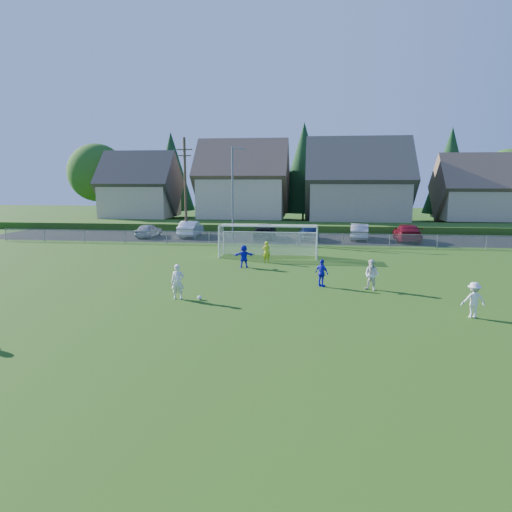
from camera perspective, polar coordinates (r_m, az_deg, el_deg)
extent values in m
plane|color=#193D0C|center=(19.53, -2.85, -7.95)|extent=(160.00, 160.00, 0.00)
plane|color=black|center=(46.33, 2.90, 2.28)|extent=(60.00, 60.00, 0.00)
cube|color=#1E420F|center=(53.72, 3.47, 3.71)|extent=(70.00, 6.00, 0.80)
sphere|color=white|center=(22.74, -7.06, -5.19)|extent=(0.22, 0.22, 0.22)
imported|color=white|center=(22.89, -9.77, -3.21)|extent=(0.68, 0.49, 1.74)
imported|color=white|center=(25.10, 14.27, -2.32)|extent=(1.01, 0.95, 1.66)
imported|color=white|center=(21.71, 25.56, -4.98)|extent=(1.02, 0.61, 1.55)
imported|color=#1615CA|center=(25.42, 8.23, -2.13)|extent=(0.91, 0.88, 1.52)
imported|color=#1615CA|center=(30.68, -1.53, -0.01)|extent=(1.49, 0.72, 1.54)
imported|color=#BCD218|center=(32.40, 1.32, 0.51)|extent=(0.57, 0.38, 1.54)
imported|color=#A5A9AC|center=(48.15, -13.28, 3.13)|extent=(1.91, 4.13, 1.37)
imported|color=white|center=(47.83, -8.16, 3.40)|extent=(1.83, 4.95, 1.62)
imported|color=black|center=(45.84, 1.08, 3.15)|extent=(2.27, 5.22, 1.49)
imported|color=#15254C|center=(45.01, 6.63, 2.98)|extent=(2.13, 4.56, 1.51)
imported|color=#B3B3B3|center=(46.22, 12.80, 3.01)|extent=(2.11, 4.87, 1.56)
imported|color=maroon|center=(46.01, 18.39, 2.77)|extent=(2.66, 5.75, 1.63)
cylinder|color=white|center=(34.36, -4.65, 1.75)|extent=(0.12, 0.12, 2.44)
cylinder|color=white|center=(33.67, 7.62, 1.54)|extent=(0.12, 0.12, 2.44)
cylinder|color=white|center=(33.68, 1.44, 3.72)|extent=(7.30, 0.12, 0.12)
cylinder|color=white|center=(36.15, -4.07, 1.64)|extent=(0.08, 0.08, 1.80)
cylinder|color=white|center=(35.50, 7.58, 1.43)|extent=(0.08, 0.08, 1.80)
cylinder|color=white|center=(35.53, 1.71, 2.98)|extent=(7.30, 0.08, 0.08)
cube|color=silver|center=(35.64, 1.70, 1.54)|extent=(7.30, 0.02, 1.80)
cube|color=silver|center=(35.23, -4.35, 1.95)|extent=(0.02, 1.80, 2.44)
cube|color=silver|center=(34.57, 7.61, 1.75)|extent=(0.02, 1.80, 2.44)
cube|color=silver|center=(34.57, 1.58, 3.87)|extent=(7.30, 1.80, 0.02)
cube|color=gray|center=(40.75, 2.37, 2.94)|extent=(52.00, 0.03, 0.03)
cube|color=gray|center=(40.82, 2.37, 2.14)|extent=(52.00, 0.02, 1.14)
cylinder|color=gray|center=(50.08, -28.83, 2.34)|extent=(0.06, 0.06, 1.20)
cylinder|color=gray|center=(40.82, 2.37, 2.14)|extent=(0.06, 0.06, 1.20)
cylinder|color=slate|center=(45.03, -2.96, 7.81)|extent=(0.18, 0.18, 9.00)
cylinder|color=slate|center=(45.02, -2.36, 13.29)|extent=(1.20, 0.12, 0.12)
cube|color=slate|center=(44.93, -1.59, 13.24)|extent=(0.36, 0.18, 0.12)
cylinder|color=#473321|center=(47.10, -8.82, 8.40)|extent=(0.26, 0.26, 10.00)
cube|color=#473321|center=(47.18, -8.94, 13.02)|extent=(1.60, 0.10, 0.10)
cube|color=#473321|center=(47.15, -8.92, 12.29)|extent=(1.30, 0.10, 0.10)
cube|color=tan|center=(64.71, -14.20, 6.78)|extent=(9.00, 8.00, 4.50)
pyramid|color=#423D38|center=(64.76, -14.45, 12.68)|extent=(9.90, 8.80, 4.41)
cube|color=#C6B58E|center=(62.08, -1.63, 7.43)|extent=(11.00, 9.00, 5.50)
pyramid|color=brown|center=(62.27, -1.66, 14.54)|extent=(12.10, 9.90, 4.96)
cube|color=tan|center=(60.68, 12.49, 6.92)|extent=(12.00, 10.00, 5.00)
pyramid|color=#4C473F|center=(60.87, 12.77, 14.47)|extent=(13.20, 11.00, 5.52)
cube|color=tan|center=(64.85, 25.76, 5.91)|extent=(9.00, 8.00, 4.00)
pyramid|color=brown|center=(64.87, 26.18, 11.57)|extent=(9.90, 8.80, 4.41)
cylinder|color=#382616|center=(71.61, -19.03, 5.94)|extent=(0.36, 0.36, 3.96)
sphere|color=#2B5B19|center=(71.51, -19.24, 9.81)|extent=(8.36, 8.36, 8.36)
cylinder|color=#382616|center=(71.75, -10.33, 5.21)|extent=(0.30, 0.30, 1.20)
cone|color=#143819|center=(71.57, -10.49, 10.36)|extent=(6.76, 6.76, 11.70)
cylinder|color=#382616|center=(70.44, -2.26, 5.27)|extent=(0.30, 0.30, 1.20)
cone|color=#143819|center=(70.25, -2.30, 10.16)|extent=(6.24, 6.24, 10.80)
cylinder|color=#382616|center=(66.57, 5.88, 4.98)|extent=(0.30, 0.30, 1.20)
cone|color=#143819|center=(66.38, 5.99, 10.93)|extent=(7.28, 7.28, 12.60)
cylinder|color=#382616|center=(69.02, 14.31, 6.05)|extent=(0.36, 0.36, 3.96)
sphere|color=#2B5B19|center=(68.92, 14.48, 10.06)|extent=(8.36, 8.36, 8.36)
cylinder|color=#382616|center=(69.16, 22.74, 4.46)|extent=(0.30, 0.30, 1.20)
cone|color=#143819|center=(68.97, 23.09, 9.80)|extent=(6.76, 6.76, 11.70)
cylinder|color=#382616|center=(72.60, 28.69, 5.19)|extent=(0.36, 0.36, 3.60)
sphere|color=#2B5B19|center=(72.49, 28.97, 8.65)|extent=(7.60, 7.60, 7.60)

